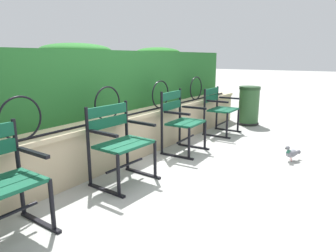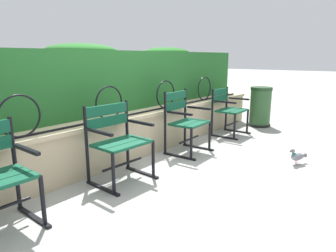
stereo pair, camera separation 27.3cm
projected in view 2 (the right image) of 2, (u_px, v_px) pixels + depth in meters
The scene contains 9 objects.
ground_plane at pixel (174, 171), 3.66m from camera, with size 60.00×60.00×0.00m, color #9E9E99.
stone_wall at pixel (127, 136), 4.09m from camera, with size 6.48×0.41×0.60m.
iron_arch_fence at pixel (113, 105), 3.72m from camera, with size 5.96×0.02×0.42m.
hedge_row at pixel (97, 79), 4.21m from camera, with size 6.35×0.70×0.96m.
park_chair_centre_left at pixel (117, 140), 3.32m from camera, with size 0.63×0.54×0.86m.
park_chair_centre_right at pixel (185, 120), 4.32m from camera, with size 0.60×0.55×0.90m.
park_chair_rightmost at pixel (228, 109), 5.32m from camera, with size 0.58×0.53×0.82m.
pigeon_near_chairs at pixel (297, 156), 3.88m from camera, with size 0.28×0.18×0.22m.
trash_bin at pixel (260, 108), 5.99m from camera, with size 0.44×0.44×0.78m.
Camera 2 is at (-2.74, -2.09, 1.36)m, focal length 32.17 mm.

